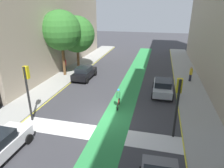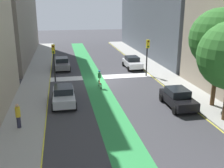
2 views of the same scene
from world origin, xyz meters
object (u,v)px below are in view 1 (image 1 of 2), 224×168
at_px(car_silver_right_far, 163,87).
at_px(pedestrian_sidewalk_left_a, 65,64).
at_px(cyclist_in_lane, 118,98).
at_px(car_black_left_far, 84,73).
at_px(traffic_signal_near_left, 27,83).
at_px(street_tree_near, 61,30).
at_px(street_tree_far, 77,34).
at_px(pedestrian_sidewalk_right_a, 191,74).
at_px(traffic_signal_near_right, 178,97).

bearing_deg(car_silver_right_far, pedestrian_sidewalk_left_a, 160.74).
bearing_deg(cyclist_in_lane, car_black_left_far, 131.12).
relative_size(traffic_signal_near_left, car_black_left_far, 1.03).
relative_size(street_tree_near, street_tree_far, 1.10).
bearing_deg(street_tree_far, street_tree_near, -104.30).
bearing_deg(pedestrian_sidewalk_left_a, pedestrian_sidewalk_right_a, -0.74).
xyz_separation_m(car_silver_right_far, pedestrian_sidewalk_left_a, (-12.97, 4.53, 0.26)).
xyz_separation_m(traffic_signal_near_right, street_tree_far, (-12.39, 12.91, 2.02)).
relative_size(traffic_signal_near_left, street_tree_near, 0.55).
bearing_deg(cyclist_in_lane, pedestrian_sidewalk_left_a, 137.18).
relative_size(car_black_left_far, street_tree_near, 0.53).
height_order(car_silver_right_far, pedestrian_sidewalk_left_a, pedestrian_sidewalk_left_a).
relative_size(pedestrian_sidewalk_right_a, pedestrian_sidewalk_left_a, 0.99).
height_order(traffic_signal_near_left, street_tree_near, street_tree_near).
distance_m(car_black_left_far, street_tree_far, 5.77).
xyz_separation_m(car_silver_right_far, street_tree_far, (-11.58, 5.85, 4.15)).
relative_size(cyclist_in_lane, street_tree_far, 0.26).
height_order(car_black_left_far, street_tree_far, street_tree_far).
height_order(pedestrian_sidewalk_right_a, street_tree_near, street_tree_near).
distance_m(traffic_signal_near_right, car_silver_right_far, 7.42).
bearing_deg(street_tree_far, pedestrian_sidewalk_left_a, -136.44).
bearing_deg(pedestrian_sidewalk_right_a, car_black_left_far, -171.65).
relative_size(car_black_left_far, cyclist_in_lane, 2.28).
bearing_deg(car_silver_right_far, traffic_signal_near_right, -83.46).
distance_m(cyclist_in_lane, street_tree_far, 13.22).
height_order(traffic_signal_near_right, car_silver_right_far, traffic_signal_near_right).
bearing_deg(traffic_signal_near_right, street_tree_near, 142.58).
relative_size(car_black_left_far, car_silver_right_far, 1.00).
height_order(cyclist_in_lane, street_tree_near, street_tree_near).
relative_size(pedestrian_sidewalk_left_a, street_tree_far, 0.25).
height_order(car_black_left_far, pedestrian_sidewalk_left_a, pedestrian_sidewalk_left_a).
relative_size(traffic_signal_near_right, cyclist_in_lane, 2.25).
height_order(traffic_signal_near_left, car_silver_right_far, traffic_signal_near_left).
relative_size(traffic_signal_near_left, pedestrian_sidewalk_right_a, 2.48).
xyz_separation_m(cyclist_in_lane, pedestrian_sidewalk_left_a, (-9.23, 8.55, 0.09)).
height_order(car_silver_right_far, street_tree_near, street_tree_near).
height_order(traffic_signal_near_left, car_black_left_far, traffic_signal_near_left).
bearing_deg(traffic_signal_near_right, pedestrian_sidewalk_left_a, 139.92).
bearing_deg(car_black_left_far, pedestrian_sidewalk_right_a, 8.35).
bearing_deg(pedestrian_sidewalk_left_a, street_tree_near, -67.13).
bearing_deg(car_black_left_far, pedestrian_sidewalk_left_a, 149.99).
height_order(cyclist_in_lane, pedestrian_sidewalk_right_a, pedestrian_sidewalk_right_a).
distance_m(car_black_left_far, car_silver_right_far, 9.73).
relative_size(pedestrian_sidewalk_right_a, street_tree_far, 0.24).
height_order(traffic_signal_near_right, cyclist_in_lane, traffic_signal_near_right).
distance_m(car_silver_right_far, street_tree_far, 13.62).
distance_m(traffic_signal_near_right, traffic_signal_near_left, 10.75).
distance_m(traffic_signal_near_right, pedestrian_sidewalk_right_a, 11.77).
distance_m(pedestrian_sidewalk_right_a, street_tree_near, 16.22).
bearing_deg(traffic_signal_near_left, pedestrian_sidewalk_right_a, 42.03).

